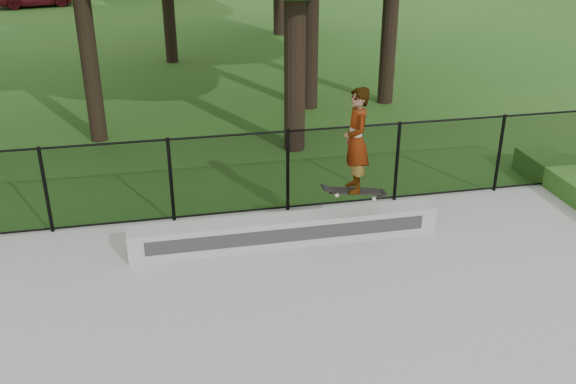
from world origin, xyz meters
name	(u,v)px	position (x,y,z in m)	size (l,w,h in m)	color
grind_ledge	(286,231)	(1.72, 4.70, 0.29)	(4.92, 0.40, 0.46)	#A09F9B
skater_airborne	(356,143)	(2.75, 4.48, 1.78)	(0.84, 0.61, 1.76)	black
chainlink_fence	(171,180)	(0.00, 5.90, 0.81)	(16.06, 0.06, 1.50)	black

